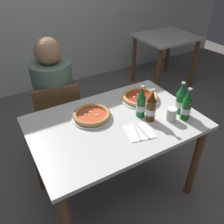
{
  "coord_description": "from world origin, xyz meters",
  "views": [
    {
      "loc": [
        -0.69,
        -1.15,
        1.76
      ],
      "look_at": [
        0.0,
        0.05,
        0.8
      ],
      "focal_mm": 37.85,
      "sensor_mm": 36.0,
      "label": 1
    }
  ],
  "objects_px": {
    "pizza_marinara_far": "(140,97)",
    "napkin_with_cutlery": "(139,131)",
    "chair_behind_table": "(59,118)",
    "beer_bottle_center": "(187,106)",
    "beer_bottle_right": "(180,100)",
    "beer_bottle_left": "(151,107)",
    "paper_cup": "(171,114)",
    "diner_seated": "(56,106)",
    "beer_bottle_extra": "(141,104)",
    "pizza_margherita_near": "(92,115)",
    "dining_table_main": "(115,134)",
    "dining_table_background": "(165,47)"
  },
  "relations": [
    {
      "from": "pizza_marinara_far",
      "to": "beer_bottle_extra",
      "type": "height_order",
      "value": "beer_bottle_extra"
    },
    {
      "from": "beer_bottle_right",
      "to": "napkin_with_cutlery",
      "type": "xyz_separation_m",
      "value": [
        -0.39,
        -0.05,
        -0.1
      ]
    },
    {
      "from": "beer_bottle_left",
      "to": "pizza_margherita_near",
      "type": "bearing_deg",
      "value": 147.09
    },
    {
      "from": "paper_cup",
      "to": "napkin_with_cutlery",
      "type": "bearing_deg",
      "value": -179.83
    },
    {
      "from": "beer_bottle_center",
      "to": "napkin_with_cutlery",
      "type": "bearing_deg",
      "value": 174.34
    },
    {
      "from": "dining_table_background",
      "to": "pizza_margherita_near",
      "type": "height_order",
      "value": "pizza_margherita_near"
    },
    {
      "from": "beer_bottle_right",
      "to": "napkin_with_cutlery",
      "type": "relative_size",
      "value": 1.14
    },
    {
      "from": "beer_bottle_left",
      "to": "beer_bottle_extra",
      "type": "distance_m",
      "value": 0.08
    },
    {
      "from": "dining_table_background",
      "to": "paper_cup",
      "type": "relative_size",
      "value": 8.42
    },
    {
      "from": "beer_bottle_right",
      "to": "beer_bottle_extra",
      "type": "xyz_separation_m",
      "value": [
        -0.28,
        0.1,
        0.0
      ]
    },
    {
      "from": "pizza_marinara_far",
      "to": "paper_cup",
      "type": "relative_size",
      "value": 3.34
    },
    {
      "from": "dining_table_background",
      "to": "beer_bottle_extra",
      "type": "xyz_separation_m",
      "value": [
        -1.47,
        -1.41,
        0.26
      ]
    },
    {
      "from": "dining_table_main",
      "to": "pizza_marinara_far",
      "type": "xyz_separation_m",
      "value": [
        0.32,
        0.15,
        0.13
      ]
    },
    {
      "from": "beer_bottle_extra",
      "to": "napkin_with_cutlery",
      "type": "relative_size",
      "value": 1.14
    },
    {
      "from": "beer_bottle_center",
      "to": "paper_cup",
      "type": "relative_size",
      "value": 2.6
    },
    {
      "from": "beer_bottle_extra",
      "to": "beer_bottle_left",
      "type": "bearing_deg",
      "value": -66.32
    },
    {
      "from": "beer_bottle_left",
      "to": "beer_bottle_right",
      "type": "relative_size",
      "value": 1.0
    },
    {
      "from": "beer_bottle_left",
      "to": "beer_bottle_right",
      "type": "height_order",
      "value": "same"
    },
    {
      "from": "dining_table_main",
      "to": "napkin_with_cutlery",
      "type": "bearing_deg",
      "value": -66.56
    },
    {
      "from": "dining_table_main",
      "to": "beer_bottle_extra",
      "type": "relative_size",
      "value": 4.86
    },
    {
      "from": "beer_bottle_center",
      "to": "napkin_with_cutlery",
      "type": "height_order",
      "value": "beer_bottle_center"
    },
    {
      "from": "napkin_with_cutlery",
      "to": "dining_table_main",
      "type": "bearing_deg",
      "value": 113.44
    },
    {
      "from": "diner_seated",
      "to": "beer_bottle_extra",
      "type": "distance_m",
      "value": 0.85
    },
    {
      "from": "diner_seated",
      "to": "beer_bottle_right",
      "type": "distance_m",
      "value": 1.09
    },
    {
      "from": "pizza_margherita_near",
      "to": "beer_bottle_extra",
      "type": "bearing_deg",
      "value": -25.61
    },
    {
      "from": "beer_bottle_right",
      "to": "pizza_marinara_far",
      "type": "bearing_deg",
      "value": 117.41
    },
    {
      "from": "beer_bottle_center",
      "to": "beer_bottle_right",
      "type": "relative_size",
      "value": 1.0
    },
    {
      "from": "dining_table_background",
      "to": "napkin_with_cutlery",
      "type": "xyz_separation_m",
      "value": [
        -1.58,
        -1.56,
        0.16
      ]
    },
    {
      "from": "beer_bottle_center",
      "to": "pizza_marinara_far",
      "type": "bearing_deg",
      "value": 108.53
    },
    {
      "from": "dining_table_background",
      "to": "beer_bottle_right",
      "type": "relative_size",
      "value": 3.24
    },
    {
      "from": "beer_bottle_right",
      "to": "chair_behind_table",
      "type": "bearing_deg",
      "value": 133.88
    },
    {
      "from": "dining_table_background",
      "to": "diner_seated",
      "type": "bearing_deg",
      "value": -159.3
    },
    {
      "from": "pizza_marinara_far",
      "to": "chair_behind_table",
      "type": "bearing_deg",
      "value": 141.11
    },
    {
      "from": "diner_seated",
      "to": "beer_bottle_left",
      "type": "relative_size",
      "value": 4.89
    },
    {
      "from": "chair_behind_table",
      "to": "paper_cup",
      "type": "bearing_deg",
      "value": 135.44
    },
    {
      "from": "pizza_marinara_far",
      "to": "beer_bottle_extra",
      "type": "bearing_deg",
      "value": -125.02
    },
    {
      "from": "diner_seated",
      "to": "pizza_margherita_near",
      "type": "relative_size",
      "value": 4.09
    },
    {
      "from": "beer_bottle_left",
      "to": "napkin_with_cutlery",
      "type": "xyz_separation_m",
      "value": [
        -0.15,
        -0.08,
        -0.1
      ]
    },
    {
      "from": "pizza_margherita_near",
      "to": "beer_bottle_extra",
      "type": "xyz_separation_m",
      "value": [
        0.32,
        -0.15,
        0.08
      ]
    },
    {
      "from": "beer_bottle_center",
      "to": "diner_seated",
      "type": "bearing_deg",
      "value": 127.75
    },
    {
      "from": "pizza_margherita_near",
      "to": "dining_table_background",
      "type": "bearing_deg",
      "value": 35.05
    },
    {
      "from": "pizza_margherita_near",
      "to": "beer_bottle_left",
      "type": "bearing_deg",
      "value": -32.91
    },
    {
      "from": "beer_bottle_left",
      "to": "paper_cup",
      "type": "height_order",
      "value": "beer_bottle_left"
    },
    {
      "from": "beer_bottle_center",
      "to": "beer_bottle_right",
      "type": "bearing_deg",
      "value": 74.74
    },
    {
      "from": "diner_seated",
      "to": "pizza_margherita_near",
      "type": "height_order",
      "value": "diner_seated"
    },
    {
      "from": "beer_bottle_center",
      "to": "beer_bottle_right",
      "type": "xyz_separation_m",
      "value": [
        0.02,
        0.09,
        0.0
      ]
    },
    {
      "from": "diner_seated",
      "to": "beer_bottle_center",
      "type": "bearing_deg",
      "value": -52.25
    },
    {
      "from": "dining_table_background",
      "to": "pizza_marinara_far",
      "type": "height_order",
      "value": "pizza_marinara_far"
    },
    {
      "from": "dining_table_background",
      "to": "beer_bottle_left",
      "type": "distance_m",
      "value": 2.08
    },
    {
      "from": "pizza_marinara_far",
      "to": "napkin_with_cutlery",
      "type": "xyz_separation_m",
      "value": [
        -0.24,
        -0.34,
        -0.02
      ]
    }
  ]
}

